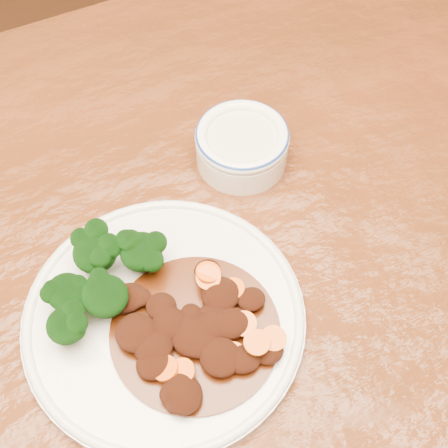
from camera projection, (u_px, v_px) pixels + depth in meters
name	position (u px, v px, depth m)	size (l,w,h in m)	color
dining_table	(161.00, 309.00, 0.72)	(1.52, 0.93, 0.75)	#57250F
dinner_plate	(164.00, 317.00, 0.62)	(0.28, 0.28, 0.02)	silver
broccoli_florets	(99.00, 280.00, 0.60)	(0.13, 0.10, 0.05)	#72934C
mince_stew	(194.00, 333.00, 0.59)	(0.17, 0.17, 0.03)	#491E07
dip_bowl	(242.00, 144.00, 0.72)	(0.11, 0.11, 0.05)	white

